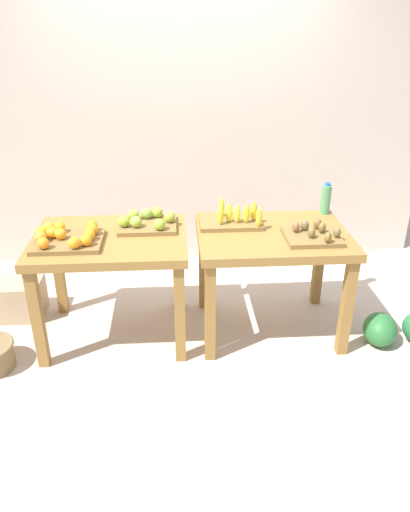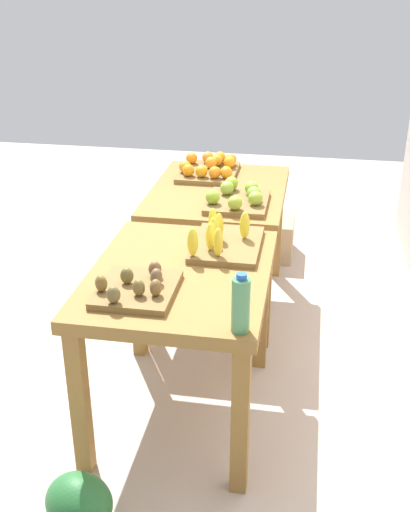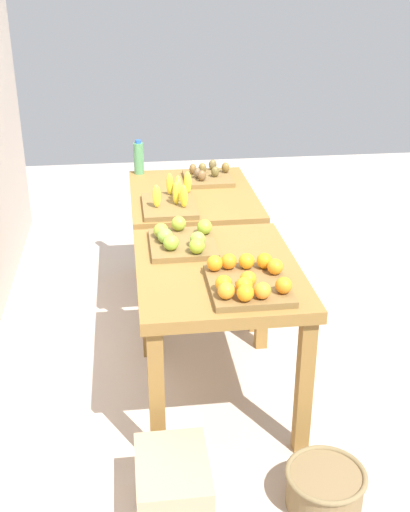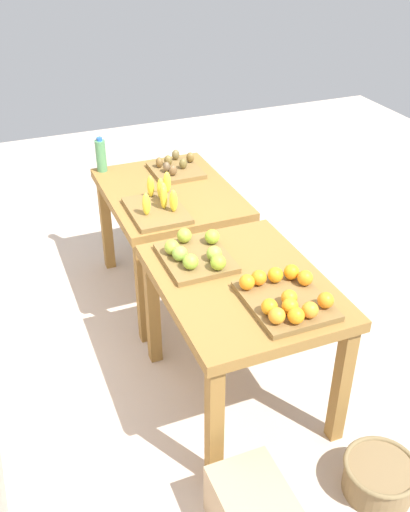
{
  "view_description": "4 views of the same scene",
  "coord_description": "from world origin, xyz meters",
  "px_view_note": "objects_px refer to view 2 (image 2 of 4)",
  "views": [
    {
      "loc": [
        -0.12,
        -3.07,
        2.11
      ],
      "look_at": [
        0.09,
        0.04,
        0.6
      ],
      "focal_mm": 34.37,
      "sensor_mm": 36.0,
      "label": 1
    },
    {
      "loc": [
        3.04,
        0.55,
        2.06
      ],
      "look_at": [
        -0.04,
        0.01,
        0.57
      ],
      "focal_mm": 44.44,
      "sensor_mm": 36.0,
      "label": 2
    },
    {
      "loc": [
        -3.38,
        0.42,
        2.14
      ],
      "look_at": [
        -0.06,
        -0.0,
        0.61
      ],
      "focal_mm": 44.96,
      "sensor_mm": 36.0,
      "label": 3
    },
    {
      "loc": [
        -2.7,
        1.07,
        2.42
      ],
      "look_at": [
        0.0,
        -0.03,
        0.59
      ],
      "focal_mm": 40.82,
      "sensor_mm": 36.0,
      "label": 4
    }
  ],
  "objects_px": {
    "display_table_left": "(218,207)",
    "water_bottle": "(241,305)",
    "apple_bin": "(238,198)",
    "cardboard_produce_box": "(273,236)",
    "wicker_basket": "(189,235)",
    "orange_bin": "(209,168)",
    "banana_crate": "(223,241)",
    "display_table_right": "(180,293)",
    "kiwi_bin": "(137,287)"
  },
  "relations": [
    {
      "from": "kiwi_bin",
      "to": "wicker_basket",
      "type": "relative_size",
      "value": 1.03
    },
    {
      "from": "display_table_left",
      "to": "banana_crate",
      "type": "bearing_deg",
      "value": 10.44
    },
    {
      "from": "water_bottle",
      "to": "orange_bin",
      "type": "bearing_deg",
      "value": -166.9
    },
    {
      "from": "display_table_right",
      "to": "kiwi_bin",
      "type": "distance_m",
      "value": 0.31
    },
    {
      "from": "kiwi_bin",
      "to": "cardboard_produce_box",
      "type": "bearing_deg",
      "value": 168.72
    },
    {
      "from": "apple_bin",
      "to": "wicker_basket",
      "type": "xyz_separation_m",
      "value": [
        -1.07,
        -0.5,
        -0.73
      ]
    },
    {
      "from": "kiwi_bin",
      "to": "wicker_basket",
      "type": "bearing_deg",
      "value": -174.28
    },
    {
      "from": "kiwi_bin",
      "to": "cardboard_produce_box",
      "type": "distance_m",
      "value": 2.3
    },
    {
      "from": "banana_crate",
      "to": "cardboard_produce_box",
      "type": "relative_size",
      "value": 1.1
    },
    {
      "from": "wicker_basket",
      "to": "cardboard_produce_box",
      "type": "distance_m",
      "value": 0.65
    },
    {
      "from": "apple_bin",
      "to": "orange_bin",
      "type": "bearing_deg",
      "value": -154.13
    },
    {
      "from": "display_table_right",
      "to": "wicker_basket",
      "type": "height_order",
      "value": "display_table_right"
    },
    {
      "from": "display_table_left",
      "to": "cardboard_produce_box",
      "type": "distance_m",
      "value": 1.0
    },
    {
      "from": "display_table_right",
      "to": "orange_bin",
      "type": "xyz_separation_m",
      "value": [
        -1.38,
        -0.1,
        0.16
      ]
    },
    {
      "from": "cardboard_produce_box",
      "to": "kiwi_bin",
      "type": "bearing_deg",
      "value": -11.28
    },
    {
      "from": "orange_bin",
      "to": "wicker_basket",
      "type": "height_order",
      "value": "orange_bin"
    },
    {
      "from": "kiwi_bin",
      "to": "apple_bin",
      "type": "bearing_deg",
      "value": 165.81
    },
    {
      "from": "wicker_basket",
      "to": "cardboard_produce_box",
      "type": "relative_size",
      "value": 0.88
    },
    {
      "from": "orange_bin",
      "to": "display_table_left",
      "type": "bearing_deg",
      "value": 20.78
    },
    {
      "from": "banana_crate",
      "to": "orange_bin",
      "type": "bearing_deg",
      "value": -167.06
    },
    {
      "from": "display_table_right",
      "to": "banana_crate",
      "type": "bearing_deg",
      "value": 149.03
    },
    {
      "from": "display_table_left",
      "to": "kiwi_bin",
      "type": "bearing_deg",
      "value": -5.51
    },
    {
      "from": "orange_bin",
      "to": "water_bottle",
      "type": "xyz_separation_m",
      "value": [
        1.84,
        0.43,
        0.07
      ]
    },
    {
      "from": "display_table_right",
      "to": "banana_crate",
      "type": "xyz_separation_m",
      "value": [
        -0.26,
        0.16,
        0.16
      ]
    },
    {
      "from": "orange_bin",
      "to": "banana_crate",
      "type": "bearing_deg",
      "value": 12.94
    },
    {
      "from": "banana_crate",
      "to": "water_bottle",
      "type": "height_order",
      "value": "water_bottle"
    },
    {
      "from": "wicker_basket",
      "to": "water_bottle",
      "type": "bearing_deg",
      "value": 15.82
    },
    {
      "from": "water_bottle",
      "to": "wicker_basket",
      "type": "bearing_deg",
      "value": -164.18
    },
    {
      "from": "display_table_left",
      "to": "orange_bin",
      "type": "xyz_separation_m",
      "value": [
        -0.26,
        -0.1,
        0.16
      ]
    },
    {
      "from": "display_table_left",
      "to": "apple_bin",
      "type": "bearing_deg",
      "value": 30.73
    },
    {
      "from": "display_table_left",
      "to": "banana_crate",
      "type": "xyz_separation_m",
      "value": [
        0.86,
        0.16,
        0.16
      ]
    },
    {
      "from": "display_table_left",
      "to": "water_bottle",
      "type": "relative_size",
      "value": 4.31
    },
    {
      "from": "display_table_right",
      "to": "display_table_left",
      "type": "bearing_deg",
      "value": 180.0
    },
    {
      "from": "apple_bin",
      "to": "display_table_right",
      "type": "bearing_deg",
      "value": -9.76
    },
    {
      "from": "display_table_left",
      "to": "kiwi_bin",
      "type": "height_order",
      "value": "kiwi_bin"
    },
    {
      "from": "kiwi_bin",
      "to": "water_bottle",
      "type": "relative_size",
      "value": 1.49
    },
    {
      "from": "water_bottle",
      "to": "banana_crate",
      "type": "bearing_deg",
      "value": -166.65
    },
    {
      "from": "display_table_right",
      "to": "wicker_basket",
      "type": "xyz_separation_m",
      "value": [
        -1.94,
        -0.35,
        -0.57
      ]
    },
    {
      "from": "water_bottle",
      "to": "wicker_basket",
      "type": "height_order",
      "value": "water_bottle"
    },
    {
      "from": "display_table_right",
      "to": "kiwi_bin",
      "type": "relative_size",
      "value": 2.89
    },
    {
      "from": "water_bottle",
      "to": "cardboard_produce_box",
      "type": "distance_m",
      "value": 2.49
    },
    {
      "from": "banana_crate",
      "to": "water_bottle",
      "type": "xyz_separation_m",
      "value": [
        0.72,
        0.17,
        0.07
      ]
    },
    {
      "from": "display_table_left",
      "to": "water_bottle",
      "type": "height_order",
      "value": "water_bottle"
    },
    {
      "from": "apple_bin",
      "to": "cardboard_produce_box",
      "type": "height_order",
      "value": "apple_bin"
    },
    {
      "from": "orange_bin",
      "to": "kiwi_bin",
      "type": "distance_m",
      "value": 1.62
    },
    {
      "from": "orange_bin",
      "to": "apple_bin",
      "type": "relative_size",
      "value": 1.07
    },
    {
      "from": "display_table_right",
      "to": "wicker_basket",
      "type": "bearing_deg",
      "value": -169.77
    },
    {
      "from": "wicker_basket",
      "to": "cardboard_produce_box",
      "type": "height_order",
      "value": "cardboard_produce_box"
    },
    {
      "from": "cardboard_produce_box",
      "to": "banana_crate",
      "type": "bearing_deg",
      "value": -4.9
    },
    {
      "from": "display_table_right",
      "to": "water_bottle",
      "type": "distance_m",
      "value": 0.61
    }
  ]
}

